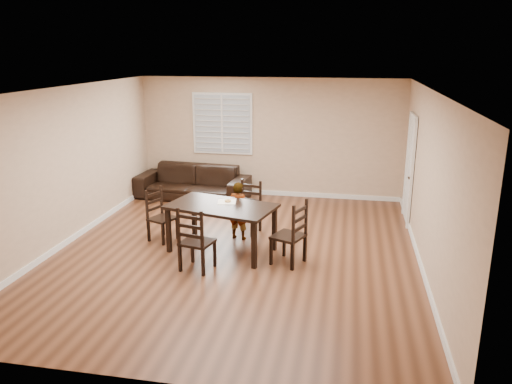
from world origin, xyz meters
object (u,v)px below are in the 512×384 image
(chair_far, at_px, (193,244))
(child, at_px, (238,211))
(chair_right, at_px, (295,236))
(chair_left, at_px, (158,216))
(sofa, at_px, (193,182))
(chair_near, at_px, (250,208))
(dining_table, at_px, (221,210))
(donut, at_px, (228,201))

(chair_far, xyz_separation_m, child, (0.37, 1.50, 0.06))
(chair_right, bearing_deg, chair_left, -82.09)
(chair_far, xyz_separation_m, sofa, (-1.22, 3.80, -0.10))
(chair_near, height_order, chair_far, chair_far)
(sofa, bearing_deg, chair_right, -45.45)
(chair_near, bearing_deg, dining_table, -88.66)
(chair_right, height_order, child, same)
(chair_far, bearing_deg, chair_right, -147.03)
(chair_left, bearing_deg, child, -56.47)
(sofa, bearing_deg, dining_table, -59.08)
(chair_near, bearing_deg, child, -88.88)
(chair_near, bearing_deg, sofa, 148.00)
(dining_table, height_order, chair_left, chair_left)
(chair_left, height_order, donut, chair_left)
(chair_right, relative_size, sofa, 0.41)
(chair_left, xyz_separation_m, donut, (1.33, -0.14, 0.41))
(donut, bearing_deg, chair_left, 173.82)
(dining_table, relative_size, chair_near, 1.98)
(donut, bearing_deg, chair_near, 77.35)
(dining_table, bearing_deg, chair_far, -89.82)
(dining_table, relative_size, chair_right, 1.82)
(chair_right, bearing_deg, chair_near, -121.52)
(dining_table, xyz_separation_m, donut, (0.07, 0.18, 0.11))
(dining_table, xyz_separation_m, chair_near, (0.26, 1.06, -0.29))
(chair_left, distance_m, child, 1.45)
(dining_table, bearing_deg, child, 90.00)
(chair_near, height_order, sofa, chair_near)
(chair_right, bearing_deg, sofa, -117.54)
(sofa, bearing_deg, donut, -56.45)
(chair_near, xyz_separation_m, chair_right, (1.01, -1.40, 0.04))
(chair_left, xyz_separation_m, child, (1.42, 0.28, 0.10))
(chair_near, relative_size, sofa, 0.38)
(child, distance_m, sofa, 2.80)
(chair_left, relative_size, chair_right, 0.89)
(child, bearing_deg, donut, 90.94)
(chair_far, height_order, chair_left, chair_far)
(dining_table, relative_size, chair_left, 2.04)
(chair_near, xyz_separation_m, chair_left, (-1.53, -0.73, -0.01))
(dining_table, height_order, chair_far, chair_far)
(chair_near, bearing_deg, chair_right, -38.71)
(chair_left, bearing_deg, chair_near, -42.15)
(chair_right, bearing_deg, dining_table, -82.15)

